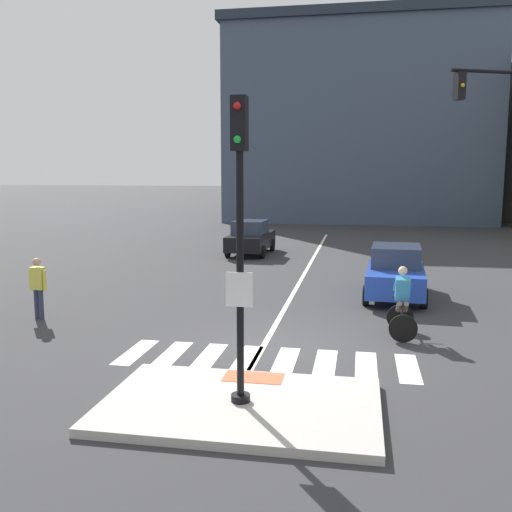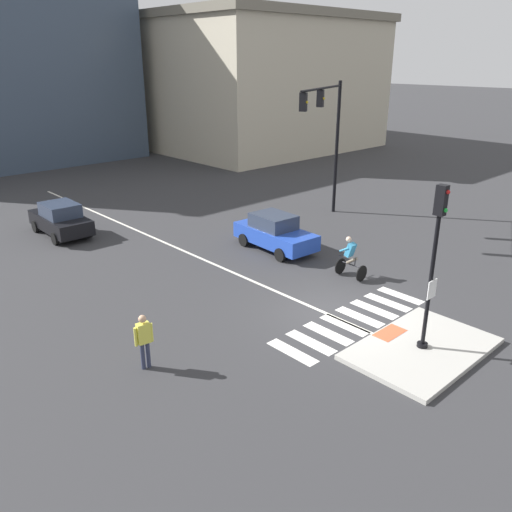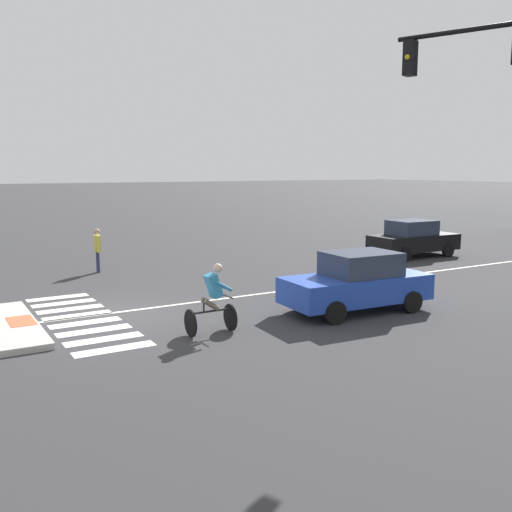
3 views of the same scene
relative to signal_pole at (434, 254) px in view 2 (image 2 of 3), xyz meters
name	(u,v)px [view 2 (image 2 of 3)]	position (x,y,z in m)	size (l,w,h in m)	color
ground_plane	(333,313)	(0.00, 3.41, -3.12)	(300.00, 300.00, 0.00)	#333335
traffic_island	(422,349)	(0.00, 0.01, -3.05)	(4.60, 2.96, 0.15)	#B2AFA8
tactile_pad_front	(390,333)	(0.00, 1.14, -2.97)	(1.10, 0.60, 0.01)	#DB5B38
signal_pole	(434,254)	(0.00, 0.00, 0.00)	(0.44, 0.38, 4.94)	black
crosswalk_stripe_a	(292,352)	(-2.91, 2.60, -3.12)	(0.44, 1.80, 0.01)	silver
crosswalk_stripe_b	(311,342)	(-2.08, 2.60, -3.12)	(0.44, 1.80, 0.01)	silver
crosswalk_stripe_c	(328,333)	(-1.25, 2.60, -3.12)	(0.44, 1.80, 0.01)	silver
crosswalk_stripe_d	(344,325)	(-0.42, 2.60, -3.12)	(0.44, 1.80, 0.01)	silver
crosswalk_stripe_e	(360,317)	(0.42, 2.60, -3.12)	(0.44, 1.80, 0.01)	silver
crosswalk_stripe_f	(374,309)	(1.25, 2.60, -3.12)	(0.44, 1.80, 0.01)	silver
crosswalk_stripe_g	(388,302)	(2.08, 2.60, -3.12)	(0.44, 1.80, 0.01)	silver
crosswalk_stripe_h	(400,296)	(2.91, 2.60, -3.12)	(0.44, 1.80, 0.01)	silver
lane_centre_line	(166,243)	(-0.21, 13.41, -3.12)	(0.14, 28.00, 0.01)	silver
traffic_light_mast	(328,126)	(8.22, 10.83, 1.86)	(5.64, 2.49, 7.15)	black
building_corner_left	(245,82)	(22.89, 33.72, 2.95)	(20.32, 21.10, 12.11)	beige
car_blue_eastbound_mid	(275,232)	(3.01, 9.35, -2.31)	(2.02, 4.19, 1.64)	#2347B7
car_black_westbound_distant	(61,219)	(-3.30, 18.00, -2.31)	(1.91, 4.14, 1.64)	black
cyclist	(350,257)	(2.93, 5.00, -2.25)	(0.66, 1.09, 1.68)	black
pedestrian_at_curb_left	(144,337)	(-6.57, 4.85, -2.14)	(0.54, 0.28, 1.67)	#2D334C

